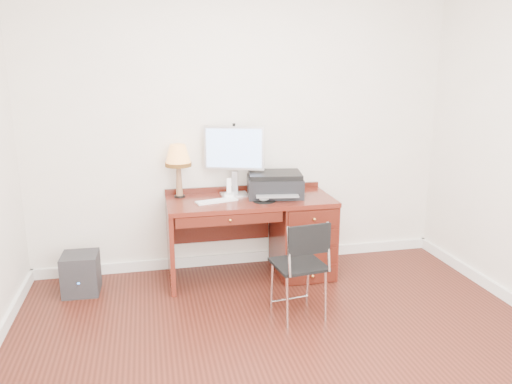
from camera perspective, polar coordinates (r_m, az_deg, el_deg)
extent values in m
plane|color=#34120B|center=(3.56, 4.22, -18.34)|extent=(4.00, 4.00, 0.00)
plane|color=white|center=(4.74, -1.56, 7.34)|extent=(4.00, 0.00, 4.00)
cube|color=white|center=(5.05, -1.43, -7.50)|extent=(4.00, 0.03, 0.10)
cube|color=#5B1C13|center=(4.52, -0.65, -1.02)|extent=(1.50, 0.65, 0.04)
cube|color=#5B1C13|center=(4.75, 5.30, -5.05)|extent=(0.50, 0.61, 0.71)
cube|color=#5B1C13|center=(4.54, -9.74, -6.09)|extent=(0.04, 0.61, 0.71)
cube|color=#47160E|center=(4.83, -4.15, -3.36)|extent=(0.96, 0.03, 0.39)
cube|color=#47160E|center=(4.21, -3.00, -3.19)|extent=(0.91, 0.03, 0.09)
sphere|color=#BF8C3F|center=(4.45, 6.60, -6.41)|extent=(0.03, 0.03, 0.03)
cube|color=silver|center=(4.63, -2.52, -0.27)|extent=(0.29, 0.25, 0.02)
cube|color=silver|center=(4.66, -2.65, 1.18)|extent=(0.06, 0.05, 0.20)
cube|color=silver|center=(4.58, -2.65, 5.05)|extent=(0.54, 0.22, 0.40)
cube|color=#4C8CF2|center=(4.55, -2.60, 5.00)|extent=(0.48, 0.17, 0.36)
cube|color=white|center=(4.42, -4.52, -1.03)|extent=(0.39, 0.20, 0.01)
cylinder|color=black|center=(4.42, 0.92, -1.05)|extent=(0.20, 0.20, 0.01)
ellipsoid|color=white|center=(4.42, 0.93, -0.80)|extent=(0.09, 0.06, 0.03)
cube|color=black|center=(4.60, 2.16, 0.64)|extent=(0.55, 0.46, 0.18)
cube|color=black|center=(4.57, 2.18, 1.98)|extent=(0.52, 0.43, 0.04)
cylinder|color=black|center=(4.62, -8.72, -0.47)|extent=(0.10, 0.10, 0.02)
cone|color=brown|center=(4.58, -8.79, 1.38)|extent=(0.06, 0.06, 0.29)
cone|color=#F19F4C|center=(4.54, -8.90, 4.26)|extent=(0.23, 0.23, 0.18)
cylinder|color=#593814|center=(4.55, -8.86, 3.15)|extent=(0.24, 0.24, 0.04)
cube|color=white|center=(4.56, -3.08, -0.39)|extent=(0.10, 0.10, 0.04)
cube|color=white|center=(4.54, -3.09, 0.70)|extent=(0.05, 0.06, 0.14)
cylinder|color=black|center=(4.67, 1.37, 0.40)|extent=(0.08, 0.08, 0.10)
cube|color=black|center=(3.92, 4.89, -8.24)|extent=(0.42, 0.42, 0.02)
cube|color=black|center=(3.67, 5.80, -5.48)|extent=(0.34, 0.06, 0.22)
cylinder|color=silver|center=(4.10, 2.00, -10.34)|extent=(0.02, 0.02, 0.42)
cylinder|color=silver|center=(4.19, 6.29, -9.90)|extent=(0.02, 0.02, 0.42)
cylinder|color=silver|center=(3.83, 3.21, -12.27)|extent=(0.02, 0.02, 0.42)
cylinder|color=silver|center=(3.92, 7.80, -11.73)|extent=(0.02, 0.02, 0.42)
cylinder|color=silver|center=(3.65, 3.38, -6.79)|extent=(0.02, 0.02, 0.37)
cylinder|color=silver|center=(3.74, 8.10, -6.36)|extent=(0.02, 0.02, 0.37)
cube|color=black|center=(4.62, -19.37, -8.78)|extent=(0.31, 0.31, 0.35)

